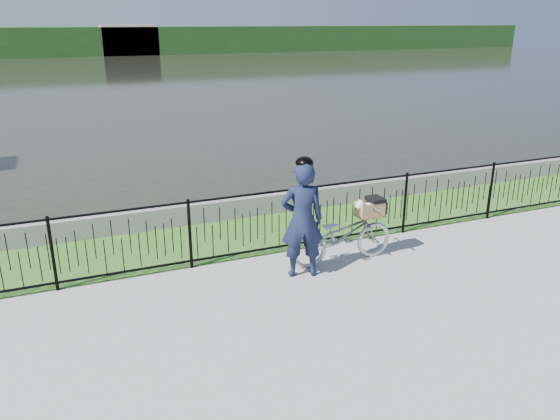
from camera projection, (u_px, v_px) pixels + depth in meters
name	position (u px, v px, depth m)	size (l,w,h in m)	color
ground	(289.00, 301.00, 7.67)	(120.00, 120.00, 0.00)	gray
grass_strip	(232.00, 237.00, 9.94)	(60.00, 2.00, 0.01)	#356921
water	(93.00, 79.00, 36.46)	(120.00, 120.00, 0.00)	black
quay_wall	(217.00, 210.00, 10.75)	(60.00, 0.30, 0.40)	gray
fence	(250.00, 226.00, 8.88)	(14.00, 0.06, 1.15)	black
far_treeline	(71.00, 41.00, 59.51)	(120.00, 6.00, 3.00)	#1E4219
far_building_right	(129.00, 40.00, 60.33)	(6.00, 3.00, 3.20)	#A99E88
bicycle_rig	(343.00, 234.00, 8.78)	(1.78, 0.62, 1.05)	#B3B8C0
cyclist	(302.00, 219.00, 8.17)	(0.74, 0.58, 1.87)	#131935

